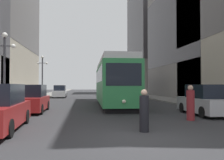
{
  "coord_description": "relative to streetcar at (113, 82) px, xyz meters",
  "views": [
    {
      "loc": [
        -1.97,
        -7.54,
        1.75
      ],
      "look_at": [
        0.21,
        9.75,
        2.18
      ],
      "focal_mm": 37.4,
      "sensor_mm": 36.0,
      "label": 1
    }
  ],
  "objects": [
    {
      "name": "streetcar",
      "position": [
        0.0,
        0.0,
        0.0
      ],
      "size": [
        2.95,
        12.38,
        3.89
      ],
      "rotation": [
        0.0,
        0.0,
        -0.03
      ],
      "color": "black",
      "rests_on": "ground"
    },
    {
      "name": "parked_car_left_mid",
      "position": [
        -6.03,
        -4.11,
        -1.26
      ],
      "size": [
        1.94,
        4.5,
        1.82
      ],
      "rotation": [
        0.0,
        0.0,
        0.01
      ],
      "color": "black",
      "rests_on": "ground"
    },
    {
      "name": "sidewalk_left",
      "position": [
        -8.99,
        27.43,
        -2.03
      ],
      "size": [
        3.33,
        120.0,
        0.15
      ],
      "primitive_type": "cube",
      "color": "gray",
      "rests_on": "ground"
    },
    {
      "name": "parked_car_left_near",
      "position": [
        -6.03,
        15.25,
        -1.26
      ],
      "size": [
        1.95,
        5.01,
        1.82
      ],
      "rotation": [
        0.0,
        0.0,
        0.02
      ],
      "color": "black",
      "rests_on": "ground"
    },
    {
      "name": "parked_car_right_far",
      "position": [
        4.64,
        -6.94,
        -1.26
      ],
      "size": [
        1.95,
        4.39,
        1.82
      ],
      "rotation": [
        0.0,
        0.0,
        3.12
      ],
      "color": "black",
      "rests_on": "ground"
    },
    {
      "name": "sidewalk_right",
      "position": [
        7.6,
        27.43,
        -2.03
      ],
      "size": [
        3.33,
        120.0,
        0.15
      ],
      "primitive_type": "cube",
      "color": "gray",
      "rests_on": "ground"
    },
    {
      "name": "transit_bus",
      "position": [
        3.74,
        16.84,
        -0.15
      ],
      "size": [
        2.88,
        11.97,
        3.45
      ],
      "rotation": [
        0.0,
        0.0,
        0.03
      ],
      "color": "black",
      "rests_on": "ground"
    },
    {
      "name": "building_right_corner",
      "position": [
        16.66,
        33.08,
        12.89
      ],
      "size": [
        15.39,
        17.33,
        29.07
      ],
      "color": "slate",
      "rests_on": "ground"
    },
    {
      "name": "lamp_post_left_near",
      "position": [
        -7.93,
        -3.6,
        1.5
      ],
      "size": [
        1.41,
        0.36,
        5.23
      ],
      "color": "#333338",
      "rests_on": "sidewalk_left"
    },
    {
      "name": "ground_plane",
      "position": [
        -0.69,
        -12.57,
        -2.1
      ],
      "size": [
        200.0,
        200.0,
        0.0
      ],
      "primitive_type": "plane",
      "color": "#303033"
    },
    {
      "name": "lamp_post_left_far",
      "position": [
        -7.93,
        11.29,
        1.68
      ],
      "size": [
        1.41,
        0.36,
        5.54
      ],
      "color": "#333338",
      "rests_on": "sidewalk_left"
    },
    {
      "name": "pedestrian_crossing_far",
      "position": [
        -0.33,
        -11.44,
        -1.35
      ],
      "size": [
        0.36,
        0.36,
        1.62
      ],
      "rotation": [
        0.0,
        0.0,
        4.84
      ],
      "color": "black",
      "rests_on": "ground"
    },
    {
      "name": "building_right_midblock",
      "position": [
        16.42,
        11.92,
        7.86
      ],
      "size": [
        14.91,
        20.0,
        19.39
      ],
      "color": "gray",
      "rests_on": "ground"
    },
    {
      "name": "pedestrian_crossing_near",
      "position": [
        2.78,
        -8.86,
        -1.27
      ],
      "size": [
        0.4,
        0.4,
        1.78
      ],
      "rotation": [
        0.0,
        0.0,
        0.91
      ],
      "color": "maroon",
      "rests_on": "ground"
    }
  ]
}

